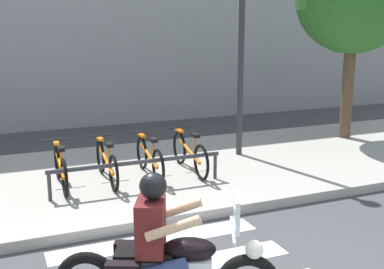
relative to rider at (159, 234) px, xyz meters
The scene contains 11 objects.
sidewalk 4.23m from the rider, 79.78° to the left, with size 24.00×4.40×0.15m, color #A8A399.
crosswalk_stripe_4 1.21m from the rider, 57.53° to the left, with size 2.80×0.40×0.01m, color white.
crosswalk_stripe_5 1.82m from the rider, 72.88° to the left, with size 2.80×0.40×0.01m, color white.
rider is the anchor object (origin of this frame).
bicycle_0 3.80m from the rider, 96.24° to the left, with size 0.48×1.60×0.75m.
bicycle_1 3.79m from the rider, 84.66° to the left, with size 0.48×1.70×0.74m.
bicycle_2 3.94m from the rider, 73.49° to the left, with size 0.48×1.61×0.75m.
bicycle_3 4.21m from the rider, 63.47° to the left, with size 0.48×1.72×0.76m.
bike_rack 3.30m from the rider, 77.12° to the left, with size 2.89×0.07×0.49m.
street_lamp 5.92m from the rider, 53.78° to the left, with size 0.28×0.28×4.67m.
building_backdrop 10.13m from the rider, 85.69° to the left, with size 24.00×1.20×6.53m, color #969696.
Camera 1 is at (-2.11, -3.19, 2.76)m, focal length 45.04 mm.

